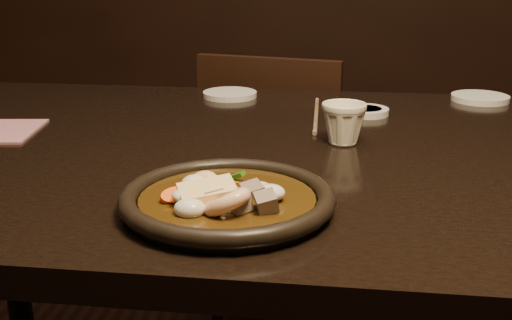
# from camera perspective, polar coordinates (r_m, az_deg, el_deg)

# --- Properties ---
(table) EXTENTS (1.60, 0.90, 0.75)m
(table) POSITION_cam_1_polar(r_m,az_deg,el_deg) (1.06, 3.12, -2.77)
(table) COLOR black
(table) RESTS_ON floor
(chair) EXTENTS (0.45, 0.45, 0.81)m
(chair) POSITION_cam_1_polar(r_m,az_deg,el_deg) (1.75, 2.12, -2.36)
(chair) COLOR black
(chair) RESTS_ON floor
(plate) EXTENTS (0.26, 0.26, 0.03)m
(plate) POSITION_cam_1_polar(r_m,az_deg,el_deg) (0.78, -2.55, -3.58)
(plate) COLOR black
(plate) RESTS_ON table
(stirfry) EXTENTS (0.16, 0.15, 0.06)m
(stirfry) POSITION_cam_1_polar(r_m,az_deg,el_deg) (0.77, -2.93, -3.39)
(stirfry) COLOR #311F09
(stirfry) RESTS_ON plate
(soy_dish) EXTENTS (0.09, 0.09, 0.01)m
(soy_dish) POSITION_cam_1_polar(r_m,az_deg,el_deg) (1.26, 9.71, 4.29)
(soy_dish) COLOR white
(soy_dish) RESTS_ON table
(saucer_left) EXTENTS (0.12, 0.12, 0.01)m
(saucer_left) POSITION_cam_1_polar(r_m,az_deg,el_deg) (1.40, -2.33, 5.86)
(saucer_left) COLOR white
(saucer_left) RESTS_ON table
(saucer_right) EXTENTS (0.12, 0.12, 0.01)m
(saucer_right) POSITION_cam_1_polar(r_m,az_deg,el_deg) (1.44, 19.29, 5.23)
(saucer_right) COLOR white
(saucer_right) RESTS_ON table
(tea_cup) EXTENTS (0.09, 0.08, 0.07)m
(tea_cup) POSITION_cam_1_polar(r_m,az_deg,el_deg) (1.05, 7.79, 3.36)
(tea_cup) COLOR white
(tea_cup) RESTS_ON table
(chopsticks) EXTENTS (0.01, 0.27, 0.01)m
(chopsticks) POSITION_cam_1_polar(r_m,az_deg,el_deg) (1.23, 5.36, 4.01)
(chopsticks) COLOR tan
(chopsticks) RESTS_ON table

